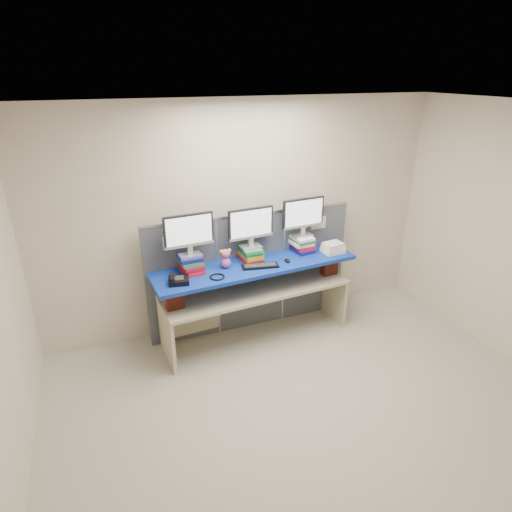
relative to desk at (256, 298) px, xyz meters
name	(u,v)px	position (x,y,z in m)	size (l,w,h in m)	color
room	(326,289)	(0.04, -1.49, 0.85)	(5.00, 4.00, 2.80)	beige
cubicle_partition	(251,271)	(0.04, 0.29, 0.22)	(2.60, 0.06, 1.53)	#41464D
desk	(256,298)	(0.00, 0.00, 0.00)	(2.29, 0.82, 0.69)	#BFB391
brick_pier_left	(174,297)	(-0.99, -0.12, 0.27)	(0.20, 0.11, 0.27)	maroon
brick_pier_right	(329,264)	(1.00, 0.02, 0.27)	(0.20, 0.11, 0.27)	maroon
blue_board	(256,266)	(0.00, 0.00, 0.43)	(2.41, 0.60, 0.04)	#0B2594
book_stack_left	(191,263)	(-0.75, 0.07, 0.55)	(0.27, 0.32, 0.20)	#B5142D
book_stack_center	(251,254)	(-0.02, 0.12, 0.54)	(0.24, 0.31, 0.17)	#B5142D
book_stack_right	(302,243)	(0.67, 0.17, 0.55)	(0.28, 0.34, 0.20)	navy
monitor_left	(189,233)	(-0.75, 0.07, 0.92)	(0.55, 0.17, 0.48)	#B5B5BB
monitor_center	(251,225)	(-0.02, 0.12, 0.89)	(0.55, 0.17, 0.48)	#B5B5BB
monitor_right	(303,215)	(0.67, 0.17, 0.92)	(0.55, 0.17, 0.48)	#B5B5BB
keyboard	(260,266)	(0.02, -0.09, 0.46)	(0.43, 0.21, 0.03)	black
mouse	(287,260)	(0.36, -0.07, 0.47)	(0.06, 0.10, 0.03)	black
desk_phone	(178,280)	(-0.94, -0.15, 0.48)	(0.24, 0.22, 0.09)	black
headset	(217,277)	(-0.52, -0.18, 0.46)	(0.17, 0.17, 0.02)	black
plush_toy	(226,258)	(-0.36, 0.03, 0.57)	(0.13, 0.10, 0.23)	#D55198
binder_stack	(333,248)	(1.01, -0.02, 0.51)	(0.27, 0.23, 0.12)	#EEE3CA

